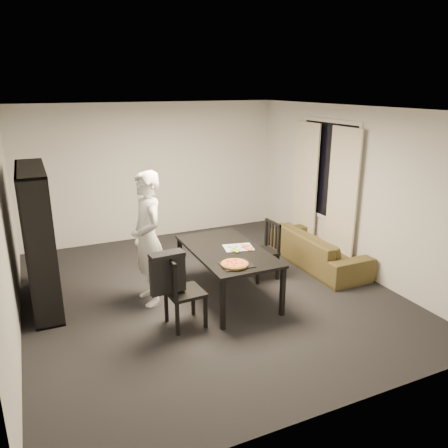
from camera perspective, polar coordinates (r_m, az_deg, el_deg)
name	(u,v)px	position (r m, az deg, el deg)	size (l,w,h in m)	color
room	(206,206)	(6.01, -2.34, 2.33)	(5.01, 5.51, 2.61)	black
window_pane	(328,171)	(7.70, 13.42, 6.80)	(0.02, 1.40, 1.60)	black
window_frame	(328,171)	(7.69, 13.39, 6.80)	(0.03, 1.52, 1.72)	white
curtain_left	(342,198)	(7.32, 15.15, 3.32)	(0.03, 0.70, 2.25)	beige
curtain_right	(305,185)	(8.13, 10.55, 5.02)	(0.03, 0.70, 2.25)	beige
bookshelf	(39,238)	(6.28, -23.02, -1.75)	(0.35, 1.50, 1.90)	black
dining_table	(227,254)	(6.10, 0.39, -3.88)	(0.94, 1.70, 0.71)	black
chair_left	(178,287)	(5.41, -6.02, -8.22)	(0.46, 0.46, 0.94)	black
chair_right	(267,246)	(6.80, 5.60, -2.87)	(0.44, 0.44, 0.90)	black
draped_jacket	(168,271)	(5.27, -7.39, -6.14)	(0.44, 0.21, 0.52)	black
person	(148,239)	(5.95, -9.93, -1.93)	(0.67, 0.44, 1.84)	white
baking_tray	(237,265)	(5.56, 1.65, -5.33)	(0.40, 0.32, 0.01)	black
pepperoni_pizza	(235,264)	(5.53, 1.40, -5.23)	(0.35, 0.35, 0.03)	olive
kitchen_towel	(238,248)	(6.14, 1.89, -3.09)	(0.40, 0.30, 0.01)	silver
pizza_slices	(240,248)	(6.09, 2.13, -3.15)	(0.37, 0.31, 0.01)	gold
sofa	(318,249)	(7.47, 12.16, -3.15)	(1.95, 0.76, 0.57)	#43321B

